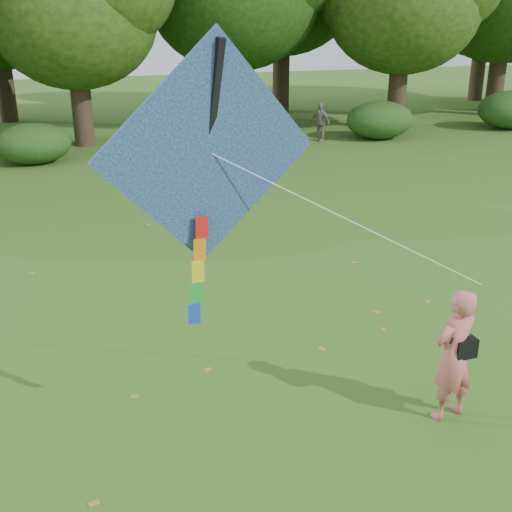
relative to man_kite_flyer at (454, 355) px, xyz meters
name	(u,v)px	position (x,y,z in m)	size (l,w,h in m)	color
ground	(359,397)	(-0.90, 0.77, -0.91)	(100.00, 100.00, 0.00)	#265114
man_kite_flyer	(454,355)	(0.00, 0.00, 0.00)	(0.67, 0.44, 1.83)	#C7605D
bystander_right	(320,122)	(6.51, 18.58, -0.13)	(0.91, 0.38, 1.56)	gray
crossbody_bag	(464,347)	(0.12, -0.03, 0.12)	(0.43, 0.20, 0.72)	black
flying_kite	(209,156)	(-3.05, 0.52, 2.70)	(4.59, 0.90, 3.30)	#284AAF
shrub_band	(124,132)	(-1.62, 18.38, -0.06)	(39.15, 3.22, 1.88)	#264919
fallen_leaves	(251,316)	(-1.53, 3.67, -0.91)	(7.10, 9.79, 0.01)	olive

